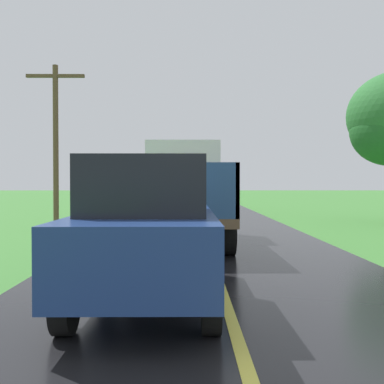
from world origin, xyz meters
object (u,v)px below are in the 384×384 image
utility_pole_roadside (56,139)px  following_car (148,229)px  banana_truck_near (182,190)px  banana_truck_far (185,186)px

utility_pole_roadside → following_car: bearing=-68.3°
banana_truck_near → utility_pole_roadside: 6.76m
utility_pole_roadside → banana_truck_near: bearing=-43.1°
banana_truck_far → following_car: (-0.30, -21.52, -0.39)m
utility_pole_roadside → following_car: (4.40, -11.06, -2.25)m
banana_truck_near → following_car: bearing=-93.1°
following_car → utility_pole_roadside: bearing=111.7°
banana_truck_near → banana_truck_far: same height
banana_truck_near → utility_pole_roadside: size_ratio=0.96×
banana_truck_near → following_car: 6.63m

